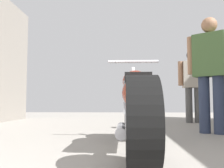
{
  "coord_description": "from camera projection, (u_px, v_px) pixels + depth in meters",
  "views": [
    {
      "loc": [
        -0.13,
        0.37,
        0.46
      ],
      "look_at": [
        -0.32,
        3.86,
        0.73
      ],
      "focal_mm": 39.58,
      "sensor_mm": 36.0,
      "label": 1
    }
  ],
  "objects": [
    {
      "name": "mechanic_in_blue",
      "position": [
        210.0,
        67.0,
        3.74
      ],
      "size": [
        0.64,
        0.5,
        1.77
      ],
      "color": "#2D3851",
      "rests_on": "ground_plane"
    },
    {
      "name": "mechanic_with_helmet",
      "position": [
        193.0,
        78.0,
        5.71
      ],
      "size": [
        0.67,
        0.27,
        1.7
      ],
      "color": "#4C4C4C",
      "rests_on": "ground_plane"
    },
    {
      "name": "ground_plane",
      "position": [
        136.0,
        139.0,
        3.09
      ],
      "size": [
        16.88,
        16.88,
        0.0
      ],
      "primitive_type": "plane",
      "color": "gray"
    },
    {
      "name": "motorcycle_maroon_cruiser",
      "position": [
        136.0,
        107.0,
        2.37
      ],
      "size": [
        0.63,
        2.13,
        1.0
      ],
      "color": "black",
      "rests_on": "ground_plane"
    }
  ]
}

